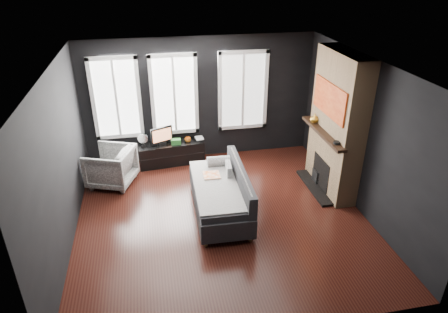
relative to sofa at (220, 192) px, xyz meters
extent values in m
plane|color=black|center=(0.01, -0.17, -0.43)|extent=(5.00, 5.00, 0.00)
plane|color=white|center=(0.01, -0.17, 2.27)|extent=(5.00, 5.00, 0.00)
cube|color=black|center=(0.01, 2.33, 0.92)|extent=(5.00, 0.02, 2.70)
cube|color=black|center=(-2.49, -0.17, 0.92)|extent=(0.02, 5.00, 2.70)
cube|color=black|center=(2.51, -0.17, 0.92)|extent=(0.02, 5.00, 2.70)
cube|color=gray|center=(0.23, 0.32, 0.19)|extent=(0.12, 0.36, 0.35)
imported|color=silver|center=(-1.94, 1.41, 0.00)|extent=(1.02, 1.05, 0.85)
imported|color=orange|center=(-0.32, 2.05, 0.13)|extent=(0.15, 0.13, 0.13)
imported|color=#A9A087|center=(-0.14, 2.18, 0.18)|extent=(0.17, 0.03, 0.24)
cube|color=#307C30|center=(-0.58, 2.00, 0.12)|extent=(0.21, 0.13, 0.11)
imported|color=gold|center=(2.06, 0.88, 0.89)|extent=(0.21, 0.22, 0.17)
cylinder|color=black|center=(2.06, -0.12, 0.82)|extent=(0.16, 0.16, 0.04)
camera|label=1|loc=(-1.09, -5.89, 3.76)|focal=32.00mm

